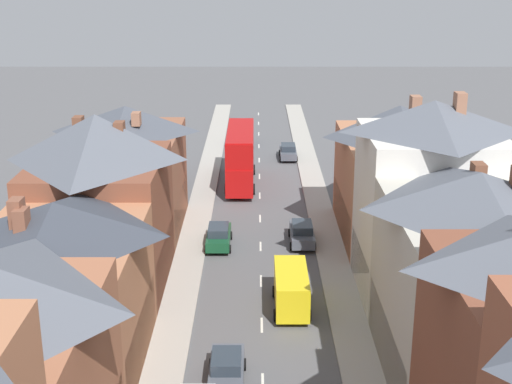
% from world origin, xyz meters
% --- Properties ---
extents(pavement_left, '(2.20, 104.00, 0.14)m').
position_xyz_m(pavement_left, '(-5.10, 38.00, 0.07)').
color(pavement_left, '#A8A399').
rests_on(pavement_left, ground).
extents(pavement_right, '(2.20, 104.00, 0.14)m').
position_xyz_m(pavement_right, '(5.10, 38.00, 0.07)').
color(pavement_right, '#A8A399').
rests_on(pavement_right, ground).
extents(centre_line_dashes, '(0.14, 97.80, 0.01)m').
position_xyz_m(centre_line_dashes, '(0.00, 36.00, 0.01)').
color(centre_line_dashes, silver).
rests_on(centre_line_dashes, ground).
extents(terrace_row_left, '(8.00, 58.45, 13.67)m').
position_xyz_m(terrace_row_left, '(-10.18, 14.31, 5.58)').
color(terrace_row_left, beige).
rests_on(terrace_row_left, ground).
extents(terrace_row_right, '(8.00, 55.98, 14.06)m').
position_xyz_m(terrace_row_right, '(10.19, 15.56, 5.80)').
color(terrace_row_right, brown).
rests_on(terrace_row_right, ground).
extents(double_decker_bus_lead, '(2.74, 10.80, 5.30)m').
position_xyz_m(double_decker_bus_lead, '(-1.81, 51.39, 2.82)').
color(double_decker_bus_lead, '#B70F0F').
rests_on(double_decker_bus_lead, ground).
extents(car_near_blue, '(1.90, 4.41, 1.68)m').
position_xyz_m(car_near_blue, '(3.10, 36.59, 0.85)').
color(car_near_blue, '#4C515B').
rests_on(car_near_blue, ground).
extents(car_near_silver, '(1.90, 4.03, 1.69)m').
position_xyz_m(car_near_silver, '(-1.80, 17.96, 0.85)').
color(car_near_silver, '#4C515B').
rests_on(car_near_silver, ground).
extents(car_parked_right_a, '(1.90, 4.25, 1.62)m').
position_xyz_m(car_parked_right_a, '(3.10, 60.56, 0.82)').
color(car_parked_right_a, '#4C515B').
rests_on(car_parked_right_a, ground).
extents(car_mid_black, '(1.90, 4.31, 1.66)m').
position_xyz_m(car_mid_black, '(-3.10, 36.04, 0.84)').
color(car_mid_black, '#144728').
rests_on(car_mid_black, ground).
extents(car_mid_white, '(1.90, 4.43, 1.66)m').
position_xyz_m(car_mid_white, '(-1.80, 66.75, 0.84)').
color(car_mid_white, navy).
rests_on(car_mid_white, ground).
extents(delivery_van, '(2.20, 5.20, 2.41)m').
position_xyz_m(delivery_van, '(1.80, 26.13, 1.34)').
color(delivery_van, yellow).
rests_on(delivery_van, ground).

